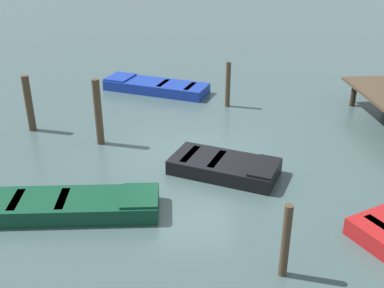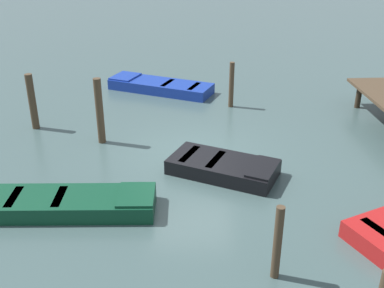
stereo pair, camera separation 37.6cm
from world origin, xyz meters
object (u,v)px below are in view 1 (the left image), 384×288
at_px(mooring_piling_far_left, 286,241).
at_px(mooring_piling_mid_right, 228,84).
at_px(rowboat_blue, 155,86).
at_px(rowboat_black, 225,166).
at_px(rowboat_dark_green, 77,205).
at_px(mooring_piling_near_left, 29,103).
at_px(mooring_piling_mid_left, 98,112).

height_order(mooring_piling_far_left, mooring_piling_mid_right, mooring_piling_mid_right).
bearing_deg(rowboat_blue, rowboat_black, 130.01).
height_order(rowboat_dark_green, mooring_piling_far_left, mooring_piling_far_left).
bearing_deg(mooring_piling_far_left, mooring_piling_mid_right, -178.30).
distance_m(rowboat_blue, mooring_piling_near_left, 5.47).
distance_m(rowboat_black, mooring_piling_mid_left, 4.25).
bearing_deg(rowboat_blue, mooring_piling_mid_left, 95.97).
bearing_deg(rowboat_black, rowboat_dark_green, -128.99).
bearing_deg(rowboat_black, mooring_piling_near_left, 177.13).
bearing_deg(mooring_piling_near_left, mooring_piling_far_left, 44.05).
height_order(rowboat_dark_green, rowboat_blue, same).
bearing_deg(rowboat_black, mooring_piling_mid_left, 175.41).
height_order(mooring_piling_far_left, mooring_piling_near_left, mooring_piling_near_left).
distance_m(rowboat_dark_green, rowboat_black, 4.02).
bearing_deg(mooring_piling_near_left, mooring_piling_mid_right, 107.74).
distance_m(rowboat_dark_green, rowboat_blue, 8.85).
xyz_separation_m(rowboat_blue, mooring_piling_near_left, (3.85, -3.82, 0.71)).
height_order(rowboat_blue, mooring_piling_far_left, mooring_piling_far_left).
height_order(rowboat_black, mooring_piling_mid_right, mooring_piling_mid_right).
relative_size(rowboat_black, mooring_piling_mid_left, 1.54).
bearing_deg(mooring_piling_mid_left, mooring_piling_mid_right, 127.29).
height_order(rowboat_blue, mooring_piling_mid_left, mooring_piling_mid_left).
relative_size(rowboat_blue, mooring_piling_far_left, 2.79).
distance_m(rowboat_dark_green, mooring_piling_mid_right, 8.13).
xyz_separation_m(mooring_piling_mid_right, mooring_piling_near_left, (2.10, -6.58, 0.08)).
xyz_separation_m(rowboat_dark_green, rowboat_blue, (-8.75, 1.33, -0.00)).
height_order(mooring_piling_near_left, mooring_piling_mid_left, mooring_piling_mid_left).
height_order(rowboat_blue, mooring_piling_near_left, mooring_piling_near_left).
distance_m(rowboat_blue, mooring_piling_mid_right, 3.33).
relative_size(rowboat_blue, mooring_piling_mid_left, 2.13).
bearing_deg(mooring_piling_near_left, rowboat_blue, 135.26).
xyz_separation_m(mooring_piling_far_left, mooring_piling_mid_right, (-9.18, -0.27, 0.06)).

